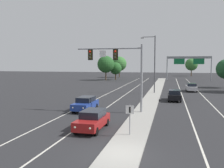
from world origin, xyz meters
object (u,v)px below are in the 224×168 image
(street_lamp_median, at_px, (153,61))
(tree_far_right_c, at_px, (191,65))
(overhead_signal_mast, at_px, (120,64))
(car_oncoming_blue, at_px, (85,104))
(median_sign_post, at_px, (130,115))
(car_oncoming_red, at_px, (93,120))
(car_receding_silver, at_px, (191,87))
(tree_far_left_b, at_px, (106,64))
(tree_far_left_a, at_px, (116,68))
(car_receding_black, at_px, (174,95))
(tree_far_left_c, at_px, (119,64))
(highway_sign_gantry, at_px, (189,61))

(street_lamp_median, distance_m, tree_far_right_c, 63.99)
(overhead_signal_mast, bearing_deg, car_oncoming_blue, -179.28)
(median_sign_post, bearing_deg, car_oncoming_red, 159.49)
(car_receding_silver, bearing_deg, tree_far_left_b, 132.30)
(street_lamp_median, xyz_separation_m, car_receding_silver, (6.86, 4.78, -4.97))
(median_sign_post, relative_size, car_oncoming_red, 0.49)
(tree_far_right_c, distance_m, tree_far_left_a, 38.94)
(car_receding_black, xyz_separation_m, tree_far_left_c, (-19.25, 54.67, 4.31))
(highway_sign_gantry, bearing_deg, tree_far_left_a, -176.37)
(tree_far_left_a, relative_size, tree_far_left_c, 0.72)
(street_lamp_median, xyz_separation_m, car_oncoming_red, (-3.14, -25.29, -4.97))
(car_receding_black, height_order, tree_far_left_c, tree_far_left_c)
(highway_sign_gantry, distance_m, tree_far_left_c, 26.81)
(car_oncoming_blue, distance_m, tree_far_left_a, 52.26)
(car_oncoming_blue, height_order, car_receding_silver, same)
(car_oncoming_blue, relative_size, highway_sign_gantry, 0.34)
(car_oncoming_blue, height_order, tree_far_left_a, tree_far_left_a)
(tree_far_right_c, bearing_deg, tree_far_left_a, -131.24)
(car_oncoming_red, bearing_deg, car_receding_silver, 71.59)
(overhead_signal_mast, xyz_separation_m, tree_far_right_c, (13.76, 80.80, -0.53))
(highway_sign_gantry, bearing_deg, tree_far_left_c, 154.20)
(street_lamp_median, distance_m, tree_far_left_c, 49.35)
(car_oncoming_blue, distance_m, tree_far_right_c, 82.87)
(tree_far_left_b, bearing_deg, tree_far_left_a, 50.51)
(median_sign_post, height_order, tree_far_left_b, tree_far_left_b)
(tree_far_left_b, bearing_deg, street_lamp_median, -61.42)
(median_sign_post, distance_m, street_lamp_median, 26.83)
(overhead_signal_mast, relative_size, highway_sign_gantry, 0.55)
(car_oncoming_red, distance_m, car_receding_black, 18.64)
(median_sign_post, distance_m, tree_far_right_c, 90.22)
(car_receding_black, relative_size, tree_far_right_c, 0.61)
(tree_far_left_c, bearing_deg, car_oncoming_red, -80.11)
(car_oncoming_red, distance_m, tree_far_left_a, 60.08)
(car_receding_black, xyz_separation_m, tree_far_right_c, (7.86, 70.84, 3.98))
(overhead_signal_mast, height_order, tree_far_left_a, overhead_signal_mast)
(car_receding_black, relative_size, car_receding_silver, 1.00)
(car_receding_silver, relative_size, tree_far_left_c, 0.57)
(tree_far_left_c, bearing_deg, street_lamp_median, -71.44)
(tree_far_left_a, bearing_deg, car_oncoming_red, -79.33)
(tree_far_left_b, bearing_deg, car_receding_black, -62.30)
(car_oncoming_blue, xyz_separation_m, car_receding_black, (9.89, 10.00, 0.00))
(tree_far_left_c, bearing_deg, tree_far_left_b, -93.59)
(street_lamp_median, bearing_deg, car_oncoming_blue, -109.55)
(car_oncoming_blue, xyz_separation_m, highway_sign_gantry, (14.76, 53.01, 5.34))
(median_sign_post, relative_size, car_receding_black, 0.49)
(overhead_signal_mast, relative_size, tree_far_left_b, 0.95)
(car_receding_black, xyz_separation_m, tree_far_left_b, (-20.26, 38.58, 4.18))
(median_sign_post, xyz_separation_m, tree_far_left_c, (-15.80, 73.28, 3.54))
(car_oncoming_red, xyz_separation_m, car_receding_silver, (10.01, 30.06, 0.00))
(car_receding_black, distance_m, tree_far_left_a, 45.31)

